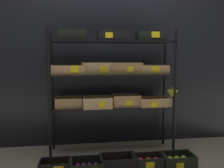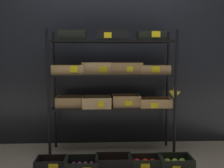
# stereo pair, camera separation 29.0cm
# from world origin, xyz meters

# --- Properties ---
(ground_plane) EXTENTS (10.00, 10.00, 0.00)m
(ground_plane) POSITION_xyz_m (0.00, 0.00, 0.00)
(ground_plane) COLOR gray
(storefront_wall) EXTENTS (3.82, 0.12, 2.38)m
(storefront_wall) POSITION_xyz_m (0.00, 0.37, 1.19)
(storefront_wall) COLOR black
(storefront_wall) RESTS_ON ground_plane
(display_rack) EXTENTS (1.56, 0.38, 1.44)m
(display_rack) POSITION_xyz_m (0.01, 0.01, 0.92)
(display_rack) COLOR black
(display_rack) RESTS_ON ground_plane
(crate_ground_tangerine) EXTENTS (0.31, 0.21, 0.12)m
(crate_ground_tangerine) POSITION_xyz_m (-0.64, -0.47, 0.05)
(crate_ground_tangerine) COLOR black
(crate_ground_tangerine) RESTS_ON ground_plane
(crate_ground_plum) EXTENTS (0.32, 0.26, 0.11)m
(crate_ground_plum) POSITION_xyz_m (-0.32, -0.48, 0.04)
(crate_ground_plum) COLOR black
(crate_ground_plum) RESTS_ON ground_plane
(crate_ground_center_tangerine) EXTENTS (0.37, 0.22, 0.13)m
(crate_ground_center_tangerine) POSITION_xyz_m (-0.00, -0.46, 0.05)
(crate_ground_center_tangerine) COLOR black
(crate_ground_center_tangerine) RESTS_ON ground_plane
(crate_ground_apple_red) EXTENTS (0.35, 0.21, 0.12)m
(crate_ground_apple_red) POSITION_xyz_m (0.33, -0.46, 0.05)
(crate_ground_apple_red) COLOR black
(crate_ground_apple_red) RESTS_ON ground_plane
(crate_ground_apple_green) EXTENTS (0.34, 0.25, 0.12)m
(crate_ground_apple_green) POSITION_xyz_m (0.64, -0.48, 0.05)
(crate_ground_apple_green) COLOR black
(crate_ground_apple_green) RESTS_ON ground_plane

